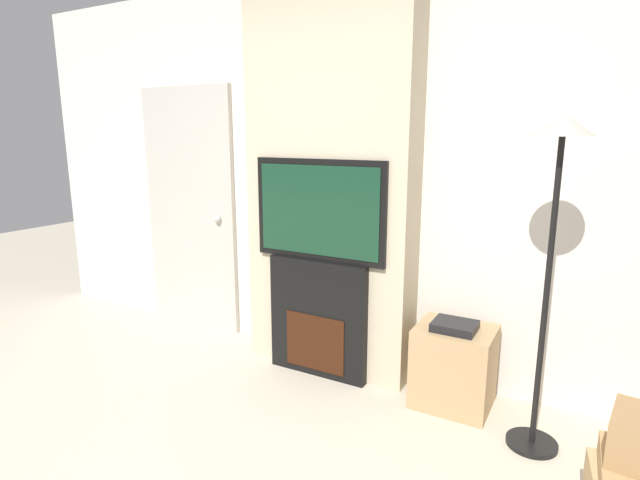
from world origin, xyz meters
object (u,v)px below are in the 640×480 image
at_px(fireplace, 320,317).
at_px(floor_lamp, 556,200).
at_px(television, 320,210).
at_px(media_stand, 454,365).

relative_size(fireplace, floor_lamp, 0.47).
bearing_deg(television, floor_lamp, -7.08).
bearing_deg(floor_lamp, media_stand, 156.98).
xyz_separation_m(television, media_stand, (0.91, 0.03, -0.88)).
xyz_separation_m(floor_lamp, media_stand, (-0.48, 0.21, -1.06)).
distance_m(television, floor_lamp, 1.42).
height_order(floor_lamp, media_stand, floor_lamp).
xyz_separation_m(television, floor_lamp, (1.40, -0.17, 0.18)).
distance_m(television, media_stand, 1.27).
distance_m(fireplace, floor_lamp, 1.68).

